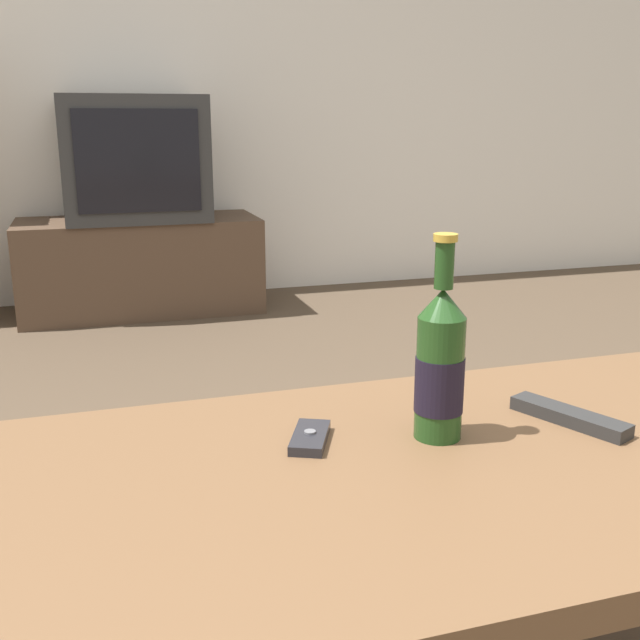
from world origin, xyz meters
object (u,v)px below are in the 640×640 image
object	(u,v)px
tv_stand	(141,265)
beer_bottle	(440,366)
cell_phone	(310,438)
remote_control	(569,416)
television	(134,158)

from	to	relation	value
tv_stand	beer_bottle	world-z (taller)	beer_bottle
cell_phone	remote_control	size ratio (longest dim) A/B	0.61
tv_stand	remote_control	world-z (taller)	remote_control
television	cell_phone	world-z (taller)	television
television	cell_phone	xyz separation A→B (m)	(0.05, -2.61, -0.26)
tv_stand	remote_control	xyz separation A→B (m)	(0.43, -2.66, 0.24)
tv_stand	television	size ratio (longest dim) A/B	1.74
cell_phone	beer_bottle	bearing A→B (deg)	13.74
television	cell_phone	size ratio (longest dim) A/B	5.64
tv_stand	cell_phone	xyz separation A→B (m)	(0.05, -2.61, 0.23)
tv_stand	beer_bottle	size ratio (longest dim) A/B	3.77
cell_phone	television	bearing A→B (deg)	115.76
cell_phone	remote_control	world-z (taller)	remote_control
beer_bottle	remote_control	size ratio (longest dim) A/B	1.58
beer_bottle	cell_phone	world-z (taller)	beer_bottle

